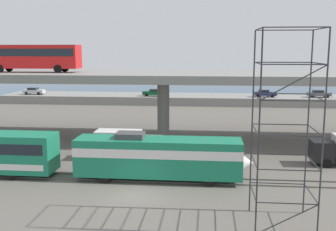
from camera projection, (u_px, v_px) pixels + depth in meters
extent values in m
plane|color=#605B54|center=(135.00, 196.00, 31.45)|extent=(260.00, 260.00, 0.00)
cube|color=#59544C|center=(142.00, 182.00, 34.60)|extent=(110.00, 0.12, 0.12)
cube|color=#59544C|center=(145.00, 176.00, 36.13)|extent=(110.00, 0.12, 0.12)
cube|color=#197A56|center=(158.00, 157.00, 34.91)|extent=(14.36, 3.00, 3.20)
cube|color=silver|center=(158.00, 150.00, 34.81)|extent=(14.36, 3.04, 0.77)
cone|color=silver|center=(242.00, 163.00, 34.26)|extent=(1.96, 2.85, 2.85)
cube|color=black|center=(225.00, 148.00, 34.21)|extent=(1.96, 2.70, 1.02)
cube|color=#3F3F42|center=(130.00, 135.00, 34.84)|extent=(2.40, 1.80, 0.50)
cylinder|color=black|center=(210.00, 171.00, 36.06)|extent=(0.96, 0.18, 0.96)
cylinder|color=black|center=(210.00, 181.00, 33.41)|extent=(0.96, 0.18, 0.96)
cylinder|color=black|center=(112.00, 169.00, 36.93)|extent=(0.96, 0.18, 0.96)
cylinder|color=black|center=(104.00, 178.00, 34.28)|extent=(0.96, 0.18, 0.96)
cylinder|color=black|center=(23.00, 166.00, 37.75)|extent=(0.92, 0.18, 0.92)
cylinder|color=black|center=(9.00, 175.00, 35.10)|extent=(0.92, 0.18, 0.92)
cube|color=gray|center=(163.00, 77.00, 49.78)|extent=(96.00, 12.46, 0.97)
cylinder|color=gray|center=(163.00, 110.00, 50.47)|extent=(1.50, 1.50, 7.46)
cube|color=red|center=(32.00, 57.00, 50.31)|extent=(12.00, 2.55, 2.90)
cube|color=black|center=(32.00, 52.00, 50.23)|extent=(11.52, 2.59, 0.93)
cube|color=black|center=(78.00, 54.00, 49.68)|extent=(0.08, 2.30, 1.74)
cylinder|color=black|center=(65.00, 68.00, 51.38)|extent=(1.00, 0.26, 1.00)
cylinder|color=black|center=(58.00, 69.00, 49.00)|extent=(1.00, 0.26, 1.00)
cylinder|color=black|center=(9.00, 68.00, 52.10)|extent=(1.00, 0.26, 1.00)
cylinder|color=black|center=(0.00, 69.00, 49.72)|extent=(1.00, 0.26, 1.00)
cube|color=black|center=(321.00, 151.00, 39.60)|extent=(2.00, 2.30, 2.00)
cylinder|color=black|center=(327.00, 164.00, 38.66)|extent=(0.88, 0.28, 0.88)
cylinder|color=black|center=(321.00, 158.00, 40.81)|extent=(0.88, 0.28, 0.88)
cube|color=#9E998C|center=(152.00, 147.00, 41.24)|extent=(2.00, 2.30, 2.00)
cube|color=silver|center=(118.00, 143.00, 41.53)|extent=(4.60, 2.30, 2.60)
cylinder|color=black|center=(151.00, 153.00, 42.50)|extent=(0.88, 0.28, 0.88)
cylinder|color=black|center=(148.00, 159.00, 40.35)|extent=(0.88, 0.28, 0.88)
cylinder|color=black|center=(112.00, 152.00, 42.91)|extent=(0.88, 0.28, 0.88)
cylinder|color=black|center=(107.00, 158.00, 40.76)|extent=(0.88, 0.28, 0.88)
cylinder|color=#2D2D30|center=(252.00, 124.00, 27.47)|extent=(0.10, 0.10, 12.54)
cylinder|color=#2D2D30|center=(308.00, 125.00, 27.11)|extent=(0.10, 0.10, 12.54)
cylinder|color=#2D2D30|center=(259.00, 135.00, 23.83)|extent=(0.10, 0.10, 12.54)
cylinder|color=#2D2D30|center=(323.00, 137.00, 23.47)|extent=(0.10, 0.10, 12.54)
cylinder|color=#2D2D30|center=(277.00, 183.00, 27.97)|extent=(3.70, 0.07, 0.07)
cylinder|color=#2D2D30|center=(287.00, 203.00, 24.34)|extent=(3.70, 0.07, 0.07)
cylinder|color=#2D2D30|center=(311.00, 194.00, 25.97)|extent=(0.07, 3.70, 0.07)
cylinder|color=#2D2D30|center=(253.00, 192.00, 26.33)|extent=(0.07, 3.70, 0.07)
cylinder|color=#2D2D30|center=(278.00, 154.00, 27.63)|extent=(3.70, 0.07, 0.07)
cylinder|color=#2D2D30|center=(289.00, 170.00, 23.99)|extent=(3.70, 0.07, 0.07)
cylinder|color=#2D2D30|center=(313.00, 162.00, 25.63)|extent=(0.07, 3.70, 0.07)
cylinder|color=#2D2D30|center=(254.00, 161.00, 25.99)|extent=(0.07, 3.70, 0.07)
cylinder|color=#2D2D30|center=(280.00, 124.00, 27.29)|extent=(3.70, 0.07, 0.07)
cylinder|color=#2D2D30|center=(291.00, 136.00, 23.65)|extent=(3.70, 0.07, 0.07)
cylinder|color=#2D2D30|center=(315.00, 130.00, 25.29)|extent=(0.07, 3.70, 0.07)
cylinder|color=#2D2D30|center=(255.00, 129.00, 25.65)|extent=(0.07, 3.70, 0.07)
cylinder|color=#2D2D30|center=(281.00, 94.00, 26.95)|extent=(3.70, 0.07, 0.07)
cylinder|color=#2D2D30|center=(293.00, 101.00, 23.31)|extent=(3.70, 0.07, 0.07)
cylinder|color=#2D2D30|center=(317.00, 97.00, 24.95)|extent=(0.07, 3.70, 0.07)
cylinder|color=#2D2D30|center=(256.00, 97.00, 25.31)|extent=(0.07, 3.70, 0.07)
cylinder|color=#2D2D30|center=(283.00, 62.00, 26.60)|extent=(3.70, 0.07, 0.07)
cylinder|color=#2D2D30|center=(294.00, 64.00, 22.97)|extent=(3.70, 0.07, 0.07)
cylinder|color=#2D2D30|center=(319.00, 63.00, 24.61)|extent=(0.07, 3.70, 0.07)
cylinder|color=#2D2D30|center=(258.00, 63.00, 24.97)|extent=(0.07, 3.70, 0.07)
cylinder|color=#2D2D30|center=(284.00, 30.00, 26.26)|extent=(3.70, 0.07, 0.07)
cylinder|color=#2D2D30|center=(296.00, 27.00, 22.63)|extent=(3.70, 0.07, 0.07)
cylinder|color=#2D2D30|center=(321.00, 29.00, 24.27)|extent=(0.07, 3.70, 0.07)
cylinder|color=#2D2D30|center=(259.00, 29.00, 24.63)|extent=(0.07, 3.70, 0.07)
cylinder|color=#2D2D30|center=(287.00, 220.00, 24.51)|extent=(3.74, 0.07, 2.15)
cylinder|color=#2D2D30|center=(294.00, 83.00, 23.14)|extent=(3.74, 0.07, 2.15)
cube|color=gray|center=(181.00, 99.00, 85.31)|extent=(75.84, 10.04, 1.68)
cube|color=navy|center=(265.00, 94.00, 81.67)|extent=(4.61, 1.72, 0.70)
cube|color=#1E232B|center=(264.00, 91.00, 81.60)|extent=(2.03, 1.51, 0.48)
cylinder|color=black|center=(271.00, 95.00, 82.39)|extent=(0.64, 0.20, 0.64)
cylinder|color=black|center=(272.00, 96.00, 80.79)|extent=(0.64, 0.20, 0.64)
cylinder|color=black|center=(257.00, 95.00, 82.67)|extent=(0.64, 0.20, 0.64)
cylinder|color=black|center=(258.00, 96.00, 81.07)|extent=(0.64, 0.20, 0.64)
cube|color=#B7B7BC|center=(34.00, 91.00, 86.15)|extent=(4.38, 1.79, 0.70)
cube|color=#1E232B|center=(33.00, 89.00, 86.08)|extent=(1.93, 1.58, 0.48)
cylinder|color=black|center=(42.00, 93.00, 86.91)|extent=(0.64, 0.20, 0.64)
cylinder|color=black|center=(39.00, 93.00, 85.24)|extent=(0.64, 0.20, 0.64)
cylinder|color=black|center=(30.00, 93.00, 87.18)|extent=(0.64, 0.20, 0.64)
cylinder|color=black|center=(26.00, 93.00, 85.51)|extent=(0.64, 0.20, 0.64)
cube|color=#515459|center=(319.00, 94.00, 81.04)|extent=(4.54, 1.77, 0.70)
cube|color=#1E232B|center=(318.00, 91.00, 80.96)|extent=(2.00, 1.56, 0.48)
cylinder|color=black|center=(325.00, 95.00, 81.78)|extent=(0.64, 0.20, 0.64)
cylinder|color=black|center=(327.00, 96.00, 80.13)|extent=(0.64, 0.20, 0.64)
cylinder|color=black|center=(311.00, 95.00, 82.06)|extent=(0.64, 0.20, 0.64)
cylinder|color=black|center=(313.00, 96.00, 80.40)|extent=(0.64, 0.20, 0.64)
cube|color=#0C4C26|center=(154.00, 93.00, 83.18)|extent=(4.52, 1.90, 0.70)
cube|color=#1E232B|center=(155.00, 90.00, 83.06)|extent=(1.99, 1.67, 0.48)
cylinder|color=black|center=(146.00, 95.00, 82.49)|extent=(0.64, 0.20, 0.64)
cylinder|color=black|center=(148.00, 94.00, 84.26)|extent=(0.64, 0.20, 0.64)
cylinder|color=black|center=(160.00, 95.00, 82.21)|extent=(0.64, 0.20, 0.64)
cylinder|color=black|center=(161.00, 94.00, 83.98)|extent=(0.64, 0.20, 0.64)
cube|color=navy|center=(187.00, 92.00, 108.03)|extent=(140.00, 36.00, 0.01)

